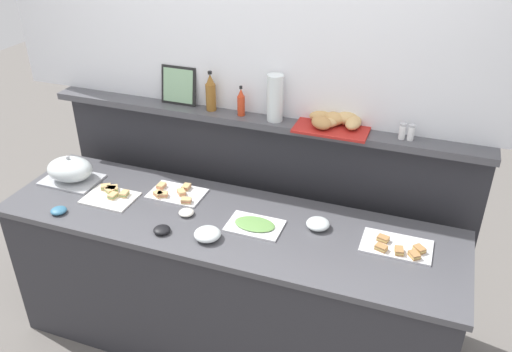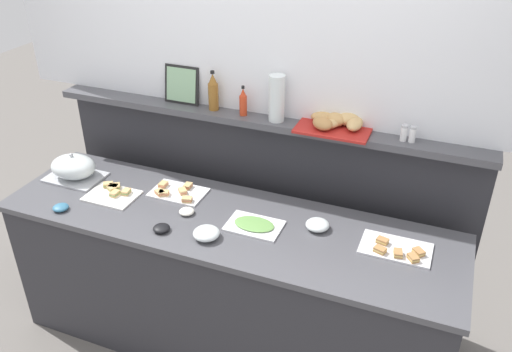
# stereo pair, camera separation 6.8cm
# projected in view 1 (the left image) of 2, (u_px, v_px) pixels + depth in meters

# --- Properties ---
(ground_plane) EXTENTS (12.00, 12.00, 0.00)m
(ground_plane) POSITION_uv_depth(u_px,v_px,m) (262.00, 281.00, 3.80)
(ground_plane) COLOR slate
(buffet_counter) EXTENTS (2.54, 0.72, 0.92)m
(buffet_counter) POSITION_uv_depth(u_px,v_px,m) (227.00, 285.00, 3.08)
(buffet_counter) COLOR #2D2D33
(buffet_counter) RESTS_ON ground_plane
(back_ledge_unit) EXTENTS (2.62, 0.22, 1.34)m
(back_ledge_unit) POSITION_uv_depth(u_px,v_px,m) (259.00, 204.00, 3.40)
(back_ledge_unit) COLOR #2D2D33
(back_ledge_unit) RESTS_ON ground_plane
(upper_wall_panel) EXTENTS (3.22, 0.08, 1.26)m
(upper_wall_panel) POSITION_uv_depth(u_px,v_px,m) (261.00, 0.00, 2.79)
(upper_wall_panel) COLOR white
(upper_wall_panel) RESTS_ON back_ledge_unit
(sandwich_platter_rear) EXTENTS (0.35, 0.21, 0.04)m
(sandwich_platter_rear) POSITION_uv_depth(u_px,v_px,m) (397.00, 247.00, 2.64)
(sandwich_platter_rear) COLOR silver
(sandwich_platter_rear) RESTS_ON buffet_counter
(sandwich_platter_front) EXTENTS (0.32, 0.21, 0.04)m
(sandwich_platter_front) POSITION_uv_depth(u_px,v_px,m) (176.00, 193.00, 3.07)
(sandwich_platter_front) COLOR white
(sandwich_platter_front) RESTS_ON buffet_counter
(sandwich_platter_side) EXTENTS (0.29, 0.22, 0.04)m
(sandwich_platter_side) POSITION_uv_depth(u_px,v_px,m) (111.00, 195.00, 3.05)
(sandwich_platter_side) COLOR white
(sandwich_platter_side) RESTS_ON buffet_counter
(cold_cuts_platter) EXTENTS (0.29, 0.20, 0.02)m
(cold_cuts_platter) POSITION_uv_depth(u_px,v_px,m) (255.00, 225.00, 2.80)
(cold_cuts_platter) COLOR white
(cold_cuts_platter) RESTS_ON buffet_counter
(serving_cloche) EXTENTS (0.34, 0.24, 0.17)m
(serving_cloche) POSITION_uv_depth(u_px,v_px,m) (70.00, 170.00, 3.19)
(serving_cloche) COLOR #B7BABF
(serving_cloche) RESTS_ON buffet_counter
(glass_bowl_large) EXTENTS (0.13, 0.13, 0.05)m
(glass_bowl_large) POSITION_uv_depth(u_px,v_px,m) (318.00, 224.00, 2.78)
(glass_bowl_large) COLOR silver
(glass_bowl_large) RESTS_ON buffet_counter
(glass_bowl_medium) EXTENTS (0.14, 0.14, 0.06)m
(glass_bowl_medium) POSITION_uv_depth(u_px,v_px,m) (207.00, 234.00, 2.70)
(glass_bowl_medium) COLOR silver
(glass_bowl_medium) RESTS_ON buffet_counter
(condiment_bowl_teal) EXTENTS (0.08, 0.08, 0.03)m
(condiment_bowl_teal) POSITION_uv_depth(u_px,v_px,m) (186.00, 213.00, 2.89)
(condiment_bowl_teal) COLOR silver
(condiment_bowl_teal) RESTS_ON buffet_counter
(condiment_bowl_red) EXTENTS (0.09, 0.09, 0.03)m
(condiment_bowl_red) POSITION_uv_depth(u_px,v_px,m) (59.00, 211.00, 2.91)
(condiment_bowl_red) COLOR teal
(condiment_bowl_red) RESTS_ON buffet_counter
(condiment_bowl_dark) EXTENTS (0.09, 0.09, 0.03)m
(condiment_bowl_dark) POSITION_uv_depth(u_px,v_px,m) (162.00, 230.00, 2.75)
(condiment_bowl_dark) COLOR black
(condiment_bowl_dark) RESTS_ON buffet_counter
(hot_sauce_bottle) EXTENTS (0.04, 0.04, 0.18)m
(hot_sauce_bottle) POSITION_uv_depth(u_px,v_px,m) (241.00, 103.00, 3.01)
(hot_sauce_bottle) COLOR red
(hot_sauce_bottle) RESTS_ON back_ledge_unit
(vinegar_bottle_amber) EXTENTS (0.06, 0.06, 0.24)m
(vinegar_bottle_amber) POSITION_uv_depth(u_px,v_px,m) (211.00, 93.00, 3.06)
(vinegar_bottle_amber) COLOR #8E5B23
(vinegar_bottle_amber) RESTS_ON back_ledge_unit
(salt_shaker) EXTENTS (0.03, 0.03, 0.09)m
(salt_shaker) POSITION_uv_depth(u_px,v_px,m) (402.00, 131.00, 2.75)
(salt_shaker) COLOR white
(salt_shaker) RESTS_ON back_ledge_unit
(pepper_shaker) EXTENTS (0.03, 0.03, 0.09)m
(pepper_shaker) POSITION_uv_depth(u_px,v_px,m) (411.00, 132.00, 2.74)
(pepper_shaker) COLOR white
(pepper_shaker) RESTS_ON back_ledge_unit
(bread_basket) EXTENTS (0.40, 0.27, 0.08)m
(bread_basket) POSITION_uv_depth(u_px,v_px,m) (336.00, 121.00, 2.88)
(bread_basket) COLOR #B2231E
(bread_basket) RESTS_ON back_ledge_unit
(framed_picture) EXTENTS (0.22, 0.05, 0.23)m
(framed_picture) POSITION_uv_depth(u_px,v_px,m) (178.00, 86.00, 3.14)
(framed_picture) COLOR black
(framed_picture) RESTS_ON back_ledge_unit
(water_carafe) EXTENTS (0.09, 0.09, 0.26)m
(water_carafe) POSITION_uv_depth(u_px,v_px,m) (275.00, 98.00, 2.92)
(water_carafe) COLOR silver
(water_carafe) RESTS_ON back_ledge_unit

